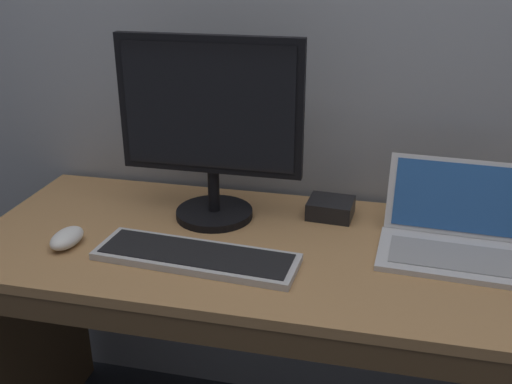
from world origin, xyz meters
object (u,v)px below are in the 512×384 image
(wired_keyboard, at_px, (196,256))
(computer_mouse, at_px, (67,238))
(laptop_silver, at_px, (455,235))
(external_drive_box, at_px, (331,208))
(external_monitor, at_px, (210,126))

(wired_keyboard, height_order, computer_mouse, computer_mouse)
(laptop_silver, distance_m, external_drive_box, 0.35)
(laptop_silver, bearing_deg, wired_keyboard, -162.96)
(external_drive_box, bearing_deg, laptop_silver, -22.74)
(external_monitor, height_order, external_drive_box, external_monitor)
(external_monitor, relative_size, computer_mouse, 4.48)
(laptop_silver, bearing_deg, external_drive_box, 157.26)
(wired_keyboard, bearing_deg, external_drive_box, 47.89)
(external_monitor, height_order, wired_keyboard, external_monitor)
(wired_keyboard, relative_size, external_drive_box, 4.10)
(external_drive_box, bearing_deg, wired_keyboard, -132.11)
(laptop_silver, relative_size, computer_mouse, 3.32)
(laptop_silver, xyz_separation_m, external_monitor, (-0.64, 0.05, 0.23))
(laptop_silver, distance_m, computer_mouse, 0.97)
(computer_mouse, xyz_separation_m, external_drive_box, (0.63, 0.32, 0.00))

